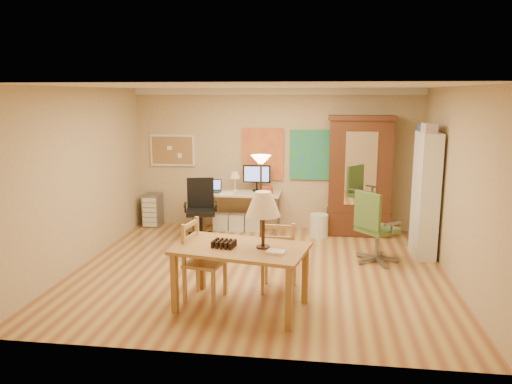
# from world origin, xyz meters

# --- Properties ---
(floor) EXTENTS (5.50, 5.50, 0.00)m
(floor) POSITION_xyz_m (0.00, 0.00, 0.00)
(floor) COLOR brown
(floor) RESTS_ON ground
(crown_molding) EXTENTS (5.50, 0.08, 0.12)m
(crown_molding) POSITION_xyz_m (0.00, 2.46, 2.64)
(crown_molding) COLOR white
(crown_molding) RESTS_ON floor
(corkboard) EXTENTS (0.90, 0.04, 0.62)m
(corkboard) POSITION_xyz_m (-2.05, 2.47, 1.50)
(corkboard) COLOR #9E7F4A
(corkboard) RESTS_ON floor
(art_panel_left) EXTENTS (0.80, 0.04, 1.00)m
(art_panel_left) POSITION_xyz_m (-0.25, 2.47, 1.45)
(art_panel_left) COLOR gold
(art_panel_left) RESTS_ON floor
(art_panel_right) EXTENTS (0.75, 0.04, 0.95)m
(art_panel_right) POSITION_xyz_m (0.65, 2.47, 1.45)
(art_panel_right) COLOR teal
(art_panel_right) RESTS_ON floor
(dining_table) EXTENTS (1.71, 1.21, 1.47)m
(dining_table) POSITION_xyz_m (0.04, -1.34, 0.93)
(dining_table) COLOR olive
(dining_table) RESTS_ON floor
(ladder_chair_back) EXTENTS (0.46, 0.44, 0.98)m
(ladder_chair_back) POSITION_xyz_m (0.35, -0.74, 0.46)
(ladder_chair_back) COLOR #AB7D4E
(ladder_chair_back) RESTS_ON floor
(ladder_chair_left) EXTENTS (0.53, 0.54, 1.02)m
(ladder_chair_left) POSITION_xyz_m (-0.59, -1.13, 0.48)
(ladder_chair_left) COLOR #AB7D4E
(ladder_chair_left) RESTS_ON floor
(torchiere_lamp) EXTENTS (0.31, 0.31, 1.69)m
(torchiere_lamp) POSITION_xyz_m (-0.03, 0.37, 1.35)
(torchiere_lamp) COLOR #3E2C19
(torchiere_lamp) RESTS_ON floor
(computer_desk) EXTENTS (1.67, 0.73, 1.26)m
(computer_desk) POSITION_xyz_m (-0.68, 2.16, 0.46)
(computer_desk) COLOR tan
(computer_desk) RESTS_ON floor
(office_chair_black) EXTENTS (0.67, 0.67, 1.10)m
(office_chair_black) POSITION_xyz_m (-1.26, 1.50, 0.29)
(office_chair_black) COLOR black
(office_chair_black) RESTS_ON floor
(office_chair_green) EXTENTS (0.73, 0.73, 1.14)m
(office_chair_green) POSITION_xyz_m (1.74, 0.61, 0.30)
(office_chair_green) COLOR slate
(office_chair_green) RESTS_ON floor
(drawer_cart) EXTENTS (0.32, 0.39, 0.65)m
(drawer_cart) POSITION_xyz_m (-2.44, 2.27, 0.32)
(drawer_cart) COLOR slate
(drawer_cart) RESTS_ON floor
(armoire) EXTENTS (1.20, 0.57, 2.21)m
(armoire) POSITION_xyz_m (1.58, 2.24, 0.96)
(armoire) COLOR #3D2010
(armoire) RESTS_ON floor
(bookshelf) EXTENTS (0.30, 0.80, 2.00)m
(bookshelf) POSITION_xyz_m (2.55, 1.10, 1.00)
(bookshelf) COLOR white
(bookshelf) RESTS_ON floor
(wastebin) EXTENTS (0.34, 0.34, 0.43)m
(wastebin) POSITION_xyz_m (0.86, 1.91, 0.21)
(wastebin) COLOR silver
(wastebin) RESTS_ON floor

